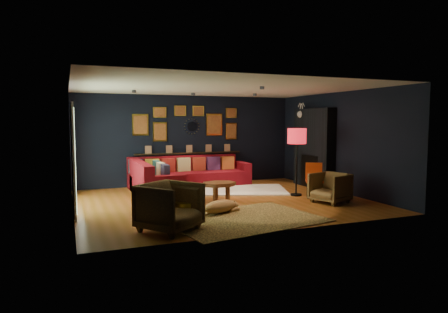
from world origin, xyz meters
name	(u,v)px	position (x,y,z in m)	size (l,w,h in m)	color
floor	(222,201)	(0.00, 0.00, 0.00)	(6.50, 6.50, 0.00)	brown
room_walls	(222,132)	(0.00, 0.00, 1.59)	(6.50, 6.50, 6.50)	black
sectional	(177,178)	(-0.61, 1.81, 0.32)	(3.41, 2.69, 0.86)	maroon
ledge	(189,153)	(0.00, 2.68, 0.92)	(3.20, 0.12, 0.04)	black
gallery_wall	(188,123)	(-0.01, 2.72, 1.81)	(3.15, 0.04, 1.02)	gold
sunburst_mirror	(192,126)	(0.10, 2.72, 1.70)	(0.47, 0.16, 0.47)	silver
fireplace	(313,151)	(3.09, 0.90, 1.02)	(0.31, 1.60, 2.20)	black
deer_head	(306,114)	(3.14, 1.40, 2.05)	(0.50, 0.28, 0.45)	white
sliding_door	(73,156)	(-3.22, 0.60, 1.10)	(0.06, 2.80, 2.20)	white
ceiling_spots	(211,92)	(0.00, 0.80, 2.56)	(3.30, 2.50, 0.06)	black
shag_rug	(241,190)	(1.00, 1.17, 0.02)	(2.34, 1.70, 0.03)	white
leopard_rug	(244,219)	(-0.27, -1.80, 0.01)	(2.79, 1.99, 0.02)	tan
coffee_table	(219,186)	(-0.09, -0.01, 0.36)	(0.83, 0.63, 0.41)	brown
pouf	(158,186)	(-1.22, 1.31, 0.23)	(0.60, 0.60, 0.39)	#9F281A
armchair_left	(170,204)	(-1.75, -2.05, 0.45)	(0.88, 0.82, 0.90)	#AD8344
armchair_right	(330,186)	(2.20, -1.09, 0.37)	(0.73, 0.68, 0.75)	#AD8344
gold_stool	(185,214)	(-1.42, -1.81, 0.21)	(0.34, 0.34, 0.42)	gold
orange_chair	(314,177)	(2.21, -0.44, 0.50)	(0.54, 0.54, 0.84)	black
floor_lamp	(297,139)	(1.95, -0.05, 1.41)	(0.46, 0.46, 1.67)	black
dog	(220,204)	(-0.52, -1.18, 0.19)	(1.12, 0.55, 0.35)	#C67C49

